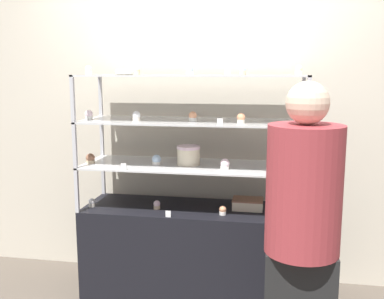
# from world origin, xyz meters

# --- Properties ---
(ground_plane) EXTENTS (20.00, 20.00, 0.00)m
(ground_plane) POSITION_xyz_m (0.00, 0.00, 0.00)
(ground_plane) COLOR brown
(back_wall) EXTENTS (8.00, 0.05, 2.60)m
(back_wall) POSITION_xyz_m (0.00, 0.41, 1.30)
(back_wall) COLOR beige
(back_wall) RESTS_ON ground_plane
(display_base) EXTENTS (1.55, 0.52, 0.67)m
(display_base) POSITION_xyz_m (0.00, 0.00, 0.34)
(display_base) COLOR black
(display_base) RESTS_ON ground_plane
(display_riser_lower) EXTENTS (1.55, 0.52, 0.31)m
(display_riser_lower) POSITION_xyz_m (0.00, 0.00, 0.97)
(display_riser_lower) COLOR #B7B7BC
(display_riser_lower) RESTS_ON display_base
(display_riser_middle) EXTENTS (1.55, 0.52, 0.31)m
(display_riser_middle) POSITION_xyz_m (0.00, 0.00, 1.28)
(display_riser_middle) COLOR #B7B7BC
(display_riser_middle) RESTS_ON display_riser_lower
(display_riser_upper) EXTENTS (1.55, 0.52, 0.31)m
(display_riser_upper) POSITION_xyz_m (0.00, 0.00, 1.60)
(display_riser_upper) COLOR #B7B7BC
(display_riser_upper) RESTS_ON display_riser_middle
(layer_cake_centerpiece) EXTENTS (0.17, 0.17, 0.13)m
(layer_cake_centerpiece) POSITION_xyz_m (-0.03, 0.00, 1.05)
(layer_cake_centerpiece) COLOR beige
(layer_cake_centerpiece) RESTS_ON display_riser_lower
(sheet_cake_frosted) EXTENTS (0.22, 0.16, 0.07)m
(sheet_cake_frosted) POSITION_xyz_m (0.40, 0.04, 0.71)
(sheet_cake_frosted) COLOR beige
(sheet_cake_frosted) RESTS_ON display_base
(cupcake_0) EXTENTS (0.05, 0.05, 0.06)m
(cupcake_0) POSITION_xyz_m (-0.72, -0.10, 0.70)
(cupcake_0) COLOR beige
(cupcake_0) RESTS_ON display_base
(cupcake_1) EXTENTS (0.05, 0.05, 0.06)m
(cupcake_1) POSITION_xyz_m (-0.24, -0.08, 0.70)
(cupcake_1) COLOR #CCB28C
(cupcake_1) RESTS_ON display_base
(cupcake_2) EXTENTS (0.05, 0.05, 0.06)m
(cupcake_2) POSITION_xyz_m (0.24, -0.12, 0.70)
(cupcake_2) COLOR white
(cupcake_2) RESTS_ON display_base
(cupcake_3) EXTENTS (0.05, 0.05, 0.06)m
(cupcake_3) POSITION_xyz_m (0.71, -0.13, 0.70)
(cupcake_3) COLOR #CCB28C
(cupcake_3) RESTS_ON display_base
(price_tag_0) EXTENTS (0.04, 0.00, 0.04)m
(price_tag_0) POSITION_xyz_m (-0.12, -0.24, 0.69)
(price_tag_0) COLOR white
(price_tag_0) RESTS_ON display_base
(cupcake_4) EXTENTS (0.06, 0.06, 0.07)m
(cupcake_4) POSITION_xyz_m (-0.73, -0.08, 1.02)
(cupcake_4) COLOR #CCB28C
(cupcake_4) RESTS_ON display_riser_lower
(cupcake_5) EXTENTS (0.06, 0.06, 0.07)m
(cupcake_5) POSITION_xyz_m (-0.25, -0.04, 1.02)
(cupcake_5) COLOR white
(cupcake_5) RESTS_ON display_riser_lower
(cupcake_6) EXTENTS (0.06, 0.06, 0.07)m
(cupcake_6) POSITION_xyz_m (0.24, -0.11, 1.02)
(cupcake_6) COLOR white
(cupcake_6) RESTS_ON display_riser_lower
(cupcake_7) EXTENTS (0.06, 0.06, 0.07)m
(cupcake_7) POSITION_xyz_m (0.72, -0.10, 1.02)
(cupcake_7) COLOR #CCB28C
(cupcake_7) RESTS_ON display_riser_lower
(price_tag_1) EXTENTS (0.04, 0.00, 0.04)m
(price_tag_1) POSITION_xyz_m (-0.42, -0.24, 1.01)
(price_tag_1) COLOR white
(price_tag_1) RESTS_ON display_riser_lower
(cupcake_8) EXTENTS (0.06, 0.06, 0.07)m
(cupcake_8) POSITION_xyz_m (-0.73, -0.07, 1.33)
(cupcake_8) COLOR white
(cupcake_8) RESTS_ON display_riser_middle
(cupcake_9) EXTENTS (0.06, 0.06, 0.07)m
(cupcake_9) POSITION_xyz_m (-0.37, -0.10, 1.33)
(cupcake_9) COLOR beige
(cupcake_9) RESTS_ON display_riser_middle
(cupcake_10) EXTENTS (0.06, 0.06, 0.07)m
(cupcake_10) POSITION_xyz_m (0.01, -0.06, 1.33)
(cupcake_10) COLOR white
(cupcake_10) RESTS_ON display_riser_middle
(cupcake_11) EXTENTS (0.06, 0.06, 0.07)m
(cupcake_11) POSITION_xyz_m (0.35, -0.12, 1.33)
(cupcake_11) COLOR beige
(cupcake_11) RESTS_ON display_riser_middle
(cupcake_12) EXTENTS (0.06, 0.06, 0.07)m
(cupcake_12) POSITION_xyz_m (0.71, -0.14, 1.33)
(cupcake_12) COLOR white
(cupcake_12) RESTS_ON display_riser_middle
(price_tag_2) EXTENTS (0.04, 0.00, 0.04)m
(price_tag_2) POSITION_xyz_m (0.22, -0.24, 1.32)
(price_tag_2) COLOR white
(price_tag_2) RESTS_ON display_riser_middle
(cupcake_13) EXTENTS (0.05, 0.05, 0.06)m
(cupcake_13) POSITION_xyz_m (-0.72, -0.06, 1.64)
(cupcake_13) COLOR white
(cupcake_13) RESTS_ON display_riser_upper
(cupcake_14) EXTENTS (0.05, 0.05, 0.06)m
(cupcake_14) POSITION_xyz_m (-0.36, -0.09, 1.64)
(cupcake_14) COLOR #CCB28C
(cupcake_14) RESTS_ON display_riser_upper
(cupcake_15) EXTENTS (0.05, 0.05, 0.06)m
(cupcake_15) POSITION_xyz_m (0.01, -0.14, 1.64)
(cupcake_15) COLOR white
(cupcake_15) RESTS_ON display_riser_upper
(cupcake_16) EXTENTS (0.05, 0.05, 0.06)m
(cupcake_16) POSITION_xyz_m (0.35, -0.06, 1.64)
(cupcake_16) COLOR #CCB28C
(cupcake_16) RESTS_ON display_riser_upper
(cupcake_17) EXTENTS (0.05, 0.05, 0.06)m
(cupcake_17) POSITION_xyz_m (0.71, -0.06, 1.64)
(cupcake_17) COLOR white
(cupcake_17) RESTS_ON display_riser_upper
(price_tag_3) EXTENTS (0.04, 0.00, 0.04)m
(price_tag_3) POSITION_xyz_m (0.27, -0.24, 1.64)
(price_tag_3) COLOR white
(price_tag_3) RESTS_ON display_riser_upper
(donut_glazed) EXTENTS (0.14, 0.14, 0.04)m
(donut_glazed) POSITION_xyz_m (-0.47, -0.02, 1.63)
(donut_glazed) COLOR #EFE5CC
(donut_glazed) RESTS_ON display_riser_upper
(customer_figure) EXTENTS (0.37, 0.37, 1.59)m
(customer_figure) POSITION_xyz_m (0.71, -0.86, 0.85)
(customer_figure) COLOR black
(customer_figure) RESTS_ON ground_plane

